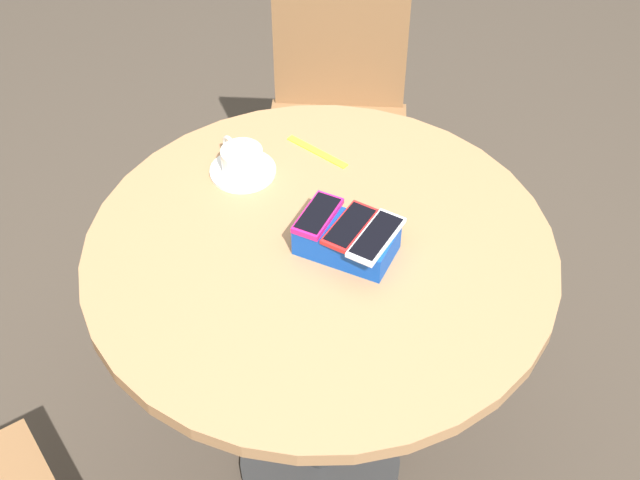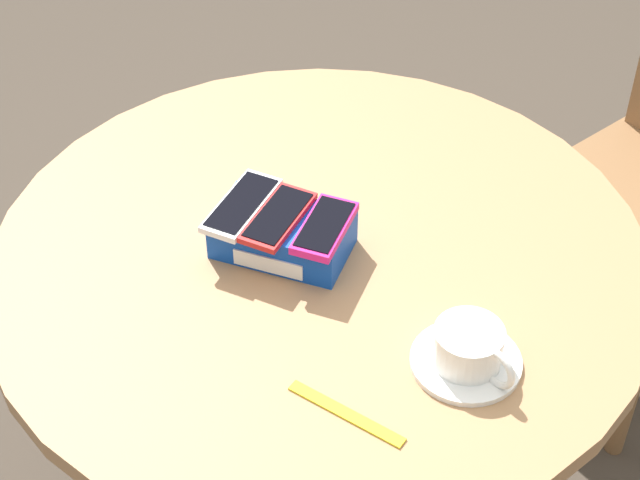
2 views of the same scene
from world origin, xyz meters
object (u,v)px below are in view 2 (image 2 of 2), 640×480
at_px(phone_box, 283,234).
at_px(phone_magenta, 325,227).
at_px(phone_red, 278,217).
at_px(lanyard_strap, 346,413).
at_px(phone_white, 242,205).
at_px(saucer, 466,362).
at_px(coffee_cup, 470,346).
at_px(round_table, 320,318).

relative_size(phone_box, phone_magenta, 1.54).
bearing_deg(phone_red, lanyard_strap, -50.99).
height_order(phone_white, phone_red, same).
bearing_deg(phone_white, lanyard_strap, -44.04).
bearing_deg(saucer, phone_magenta, 155.51).
relative_size(saucer, lanyard_strap, 0.88).
relative_size(phone_magenta, saucer, 0.86).
bearing_deg(coffee_cup, phone_white, 163.08).
distance_m(round_table, lanyard_strap, 0.32).
bearing_deg(lanyard_strap, round_table, 118.24).
bearing_deg(phone_magenta, lanyard_strap, -62.58).
height_order(round_table, saucer, saucer).
relative_size(phone_box, coffee_cup, 1.64).
bearing_deg(saucer, phone_box, 159.83).
distance_m(phone_box, saucer, 0.31).
height_order(phone_magenta, lanyard_strap, phone_magenta).
bearing_deg(phone_box, coffee_cup, -20.25).
height_order(coffee_cup, lanyard_strap, coffee_cup).
distance_m(coffee_cup, lanyard_strap, 0.17).
bearing_deg(phone_white, phone_box, 1.01).
height_order(phone_red, saucer, phone_red).
height_order(phone_white, lanyard_strap, phone_white).
xyz_separation_m(phone_box, saucer, (0.29, -0.11, -0.02)).
bearing_deg(phone_white, round_table, 8.99).
distance_m(round_table, saucer, 0.30).
bearing_deg(round_table, phone_magenta, -52.67).
height_order(round_table, phone_magenta, phone_magenta).
bearing_deg(phone_magenta, coffee_cup, -24.53).
relative_size(round_table, phone_white, 6.44).
height_order(saucer, lanyard_strap, saucer).
bearing_deg(phone_red, saucer, -19.10).
xyz_separation_m(round_table, phone_white, (-0.11, -0.02, 0.19)).
xyz_separation_m(phone_box, lanyard_strap, (0.18, -0.24, -0.03)).
height_order(phone_box, phone_white, phone_white).
distance_m(round_table, phone_magenta, 0.20).
distance_m(saucer, coffee_cup, 0.03).
distance_m(phone_box, phone_magenta, 0.07).
xyz_separation_m(phone_white, lanyard_strap, (0.24, -0.23, -0.06)).
xyz_separation_m(round_table, lanyard_strap, (0.14, -0.25, 0.13)).
relative_size(phone_magenta, coffee_cup, 1.07).
height_order(phone_white, saucer, phone_white).
relative_size(phone_red, lanyard_strap, 0.84).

